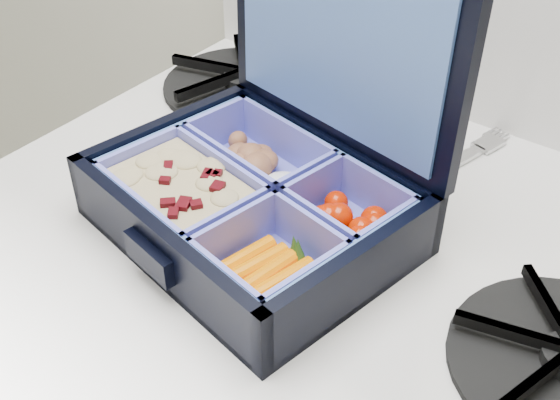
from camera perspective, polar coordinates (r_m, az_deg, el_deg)
The scene contains 3 objects.
bento_box at distance 0.58m, azimuth -2.33°, elevation -0.37°, with size 0.25×0.19×0.06m, color black, non-canonical shape.
burner_grate_rear at distance 0.81m, azimuth -2.88°, elevation 9.76°, with size 0.19×0.19×0.02m, color black.
fork at distance 0.68m, azimuth 12.07°, elevation 1.87°, with size 0.03×0.19×0.01m, color #BBBBBB, non-canonical shape.
Camera 1 is at (0.29, 1.28, 1.36)m, focal length 45.00 mm.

